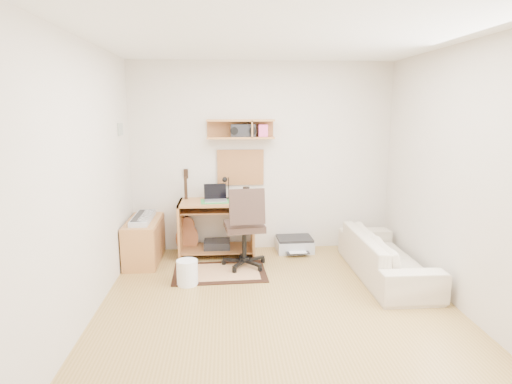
{
  "coord_description": "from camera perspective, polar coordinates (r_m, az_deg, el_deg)",
  "views": [
    {
      "loc": [
        -0.5,
        -3.94,
        1.97
      ],
      "look_at": [
        -0.15,
        1.05,
        1.0
      ],
      "focal_mm": 30.28,
      "sensor_mm": 36.0,
      "label": 1
    }
  ],
  "objects": [
    {
      "name": "floor",
      "position": [
        4.43,
        2.99,
        -15.49
      ],
      "size": [
        3.6,
        4.0,
        0.01
      ],
      "primitive_type": "cube",
      "color": "#A68245",
      "rests_on": "ground"
    },
    {
      "name": "ceiling",
      "position": [
        4.02,
        3.39,
        20.05
      ],
      "size": [
        3.6,
        4.0,
        0.01
      ],
      "primitive_type": "cube",
      "color": "white",
      "rests_on": "ground"
    },
    {
      "name": "back_wall",
      "position": [
        6.0,
        0.79,
        4.57
      ],
      "size": [
        3.6,
        0.01,
        2.6
      ],
      "primitive_type": "cube",
      "color": "beige",
      "rests_on": "ground"
    },
    {
      "name": "left_wall",
      "position": [
        4.2,
        -22.05,
        1.0
      ],
      "size": [
        0.01,
        4.0,
        2.6
      ],
      "primitive_type": "cube",
      "color": "beige",
      "rests_on": "ground"
    },
    {
      "name": "right_wall",
      "position": [
        4.61,
        26.04,
        1.51
      ],
      "size": [
        0.01,
        4.0,
        2.6
      ],
      "primitive_type": "cube",
      "color": "beige",
      "rests_on": "ground"
    },
    {
      "name": "wall_shelf",
      "position": [
        5.82,
        -2.06,
        8.31
      ],
      "size": [
        0.9,
        0.25,
        0.26
      ],
      "primitive_type": "cube",
      "color": "#BA7B41",
      "rests_on": "back_wall"
    },
    {
      "name": "cork_board",
      "position": [
        5.97,
        -2.06,
        3.28
      ],
      "size": [
        0.64,
        0.03,
        0.49
      ],
      "primitive_type": "cube",
      "color": "#A58752",
      "rests_on": "back_wall"
    },
    {
      "name": "wall_photo",
      "position": [
        5.59,
        -17.49,
        7.92
      ],
      "size": [
        0.02,
        0.2,
        0.15
      ],
      "primitive_type": "cube",
      "color": "#4C8CBF",
      "rests_on": "left_wall"
    },
    {
      "name": "desk",
      "position": [
        5.88,
        -5.2,
        -4.8
      ],
      "size": [
        1.0,
        0.55,
        0.75
      ],
      "primitive_type": null,
      "color": "#BA7B41",
      "rests_on": "floor"
    },
    {
      "name": "laptop",
      "position": [
        5.75,
        -5.36,
        -0.16
      ],
      "size": [
        0.32,
        0.32,
        0.23
      ],
      "primitive_type": null,
      "rotation": [
        0.0,
        0.0,
        0.08
      ],
      "color": "silver",
      "rests_on": "desk"
    },
    {
      "name": "speaker",
      "position": [
        5.73,
        -1.3,
        -0.31
      ],
      "size": [
        0.09,
        0.09,
        0.2
      ],
      "primitive_type": "cylinder",
      "color": "black",
      "rests_on": "desk"
    },
    {
      "name": "desk_lamp",
      "position": [
        5.9,
        -3.64,
        0.55
      ],
      "size": [
        0.1,
        0.1,
        0.31
      ],
      "primitive_type": null,
      "color": "black",
      "rests_on": "desk"
    },
    {
      "name": "pencil_cup",
      "position": [
        5.88,
        -2.08,
        -0.47
      ],
      "size": [
        0.07,
        0.07,
        0.11
      ],
      "primitive_type": "cylinder",
      "color": "#3943AB",
      "rests_on": "desk"
    },
    {
      "name": "boombox",
      "position": [
        5.82,
        -1.7,
        8.12
      ],
      "size": [
        0.33,
        0.15,
        0.17
      ],
      "primitive_type": "cube",
      "color": "black",
      "rests_on": "wall_shelf"
    },
    {
      "name": "rug",
      "position": [
        5.37,
        -4.81,
        -10.51
      ],
      "size": [
        1.15,
        0.79,
        0.01
      ],
      "primitive_type": "cube",
      "rotation": [
        0.0,
        0.0,
        0.04
      ],
      "color": "beige",
      "rests_on": "floor"
    },
    {
      "name": "task_chair",
      "position": [
        5.39,
        -1.57,
        -4.56
      ],
      "size": [
        0.59,
        0.59,
        1.05
      ],
      "primitive_type": null,
      "rotation": [
        0.0,
        0.0,
        0.11
      ],
      "color": "#34251F",
      "rests_on": "floor"
    },
    {
      "name": "cabinet",
      "position": [
        5.84,
        -14.57,
        -6.25
      ],
      "size": [
        0.4,
        0.9,
        0.55
      ],
      "primitive_type": "cube",
      "color": "#BA7B41",
      "rests_on": "floor"
    },
    {
      "name": "music_keyboard",
      "position": [
        5.76,
        -14.72,
        -3.33
      ],
      "size": [
        0.23,
        0.72,
        0.06
      ],
      "primitive_type": "cube",
      "color": "#B2B5BA",
      "rests_on": "cabinet"
    },
    {
      "name": "guitar",
      "position": [
        5.99,
        -9.2,
        -2.56
      ],
      "size": [
        0.32,
        0.21,
        1.17
      ],
      "primitive_type": null,
      "rotation": [
        0.0,
        0.0,
        0.06
      ],
      "color": "#AC5D35",
      "rests_on": "floor"
    },
    {
      "name": "waste_basket",
      "position": [
        5.03,
        -9.07,
        -10.45
      ],
      "size": [
        0.3,
        0.3,
        0.29
      ],
      "primitive_type": "cylinder",
      "rotation": [
        0.0,
        0.0,
        -0.3
      ],
      "color": "white",
      "rests_on": "floor"
    },
    {
      "name": "printer",
      "position": [
        6.12,
        5.09,
        -7.01
      ],
      "size": [
        0.51,
        0.41,
        0.19
      ],
      "primitive_type": "cube",
      "rotation": [
        0.0,
        0.0,
        0.03
      ],
      "color": "#A5A8AA",
      "rests_on": "floor"
    },
    {
      "name": "sofa",
      "position": [
        5.37,
        16.84,
        -7.16
      ],
      "size": [
        0.51,
        1.76,
        0.69
      ],
      "primitive_type": "imported",
      "rotation": [
        0.0,
        0.0,
        1.57
      ],
      "color": "#C1B399",
      "rests_on": "floor"
    }
  ]
}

